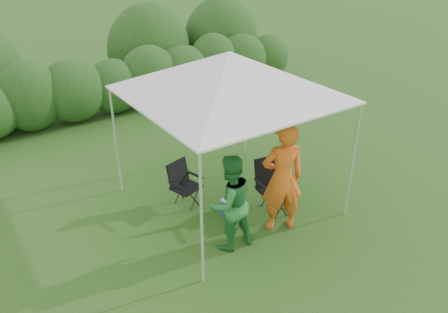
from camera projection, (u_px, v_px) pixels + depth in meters
ground at (245, 214)px, 7.82m from camera, size 70.00×70.00×0.00m
hedge at (113, 84)px, 11.84m from camera, size 12.33×1.53×1.80m
canopy at (230, 74)px, 7.05m from camera, size 3.10×3.10×2.83m
chair_right at (273, 182)px, 7.73m from camera, size 0.68×0.63×0.99m
chair_left at (183, 181)px, 7.93m from camera, size 0.61×0.58×0.84m
man at (282, 178)px, 7.04m from camera, size 0.83×0.69×1.93m
woman at (230, 203)px, 6.70m from camera, size 0.80×0.64×1.61m
cooler at (233, 205)px, 7.79m from camera, size 0.44×0.37×0.32m
bottle at (237, 192)px, 7.66m from camera, size 0.06×0.06×0.24m
lawn_toy at (273, 113)px, 11.78m from camera, size 0.60×0.50×0.30m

